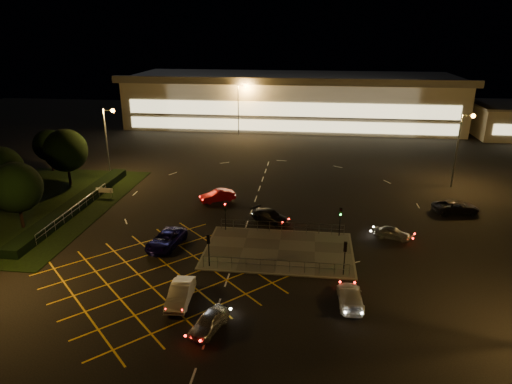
# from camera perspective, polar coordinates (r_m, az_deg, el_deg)

# --- Properties ---
(ground) EXTENTS (180.00, 180.00, 0.00)m
(ground) POSITION_cam_1_polar(r_m,az_deg,el_deg) (46.83, 0.58, -6.11)
(ground) COLOR black
(ground) RESTS_ON ground
(pedestrian_island) EXTENTS (14.00, 9.00, 0.12)m
(pedestrian_island) POSITION_cam_1_polar(r_m,az_deg,el_deg) (44.86, 2.85, -7.29)
(pedestrian_island) COLOR #4C4944
(pedestrian_island) RESTS_ON ground
(grass_verge) EXTENTS (18.00, 30.00, 0.08)m
(grass_verge) POSITION_cam_1_polar(r_m,az_deg,el_deg) (61.47, -25.62, -1.63)
(grass_verge) COLOR black
(grass_verge) RESTS_ON ground
(hedge) EXTENTS (2.00, 26.00, 1.00)m
(hedge) POSITION_cam_1_polar(r_m,az_deg,el_deg) (58.80, -21.57, -1.49)
(hedge) COLOR black
(hedge) RESTS_ON ground
(supermarket) EXTENTS (72.00, 26.50, 10.50)m
(supermarket) POSITION_cam_1_polar(r_m,az_deg,el_deg) (105.00, 4.53, 11.49)
(supermarket) COLOR beige
(supermarket) RESTS_ON ground
(streetlight_nw) EXTENTS (1.78, 0.56, 10.03)m
(streetlight_nw) POSITION_cam_1_polar(r_m,az_deg,el_deg) (67.64, -17.95, 7.00)
(streetlight_nw) COLOR slate
(streetlight_nw) RESTS_ON ground
(streetlight_ne) EXTENTS (1.78, 0.56, 10.03)m
(streetlight_ne) POSITION_cam_1_polar(r_m,az_deg,el_deg) (66.38, 24.32, 5.97)
(streetlight_ne) COLOR slate
(streetlight_ne) RESTS_ON ground
(streetlight_far_left) EXTENTS (1.78, 0.56, 10.03)m
(streetlight_far_left) POSITION_cam_1_polar(r_m,az_deg,el_deg) (92.02, -1.96, 11.14)
(streetlight_far_left) COLOR slate
(streetlight_far_left) RESTS_ON ground
(streetlight_far_right) EXTENTS (1.78, 0.56, 10.03)m
(streetlight_far_right) POSITION_cam_1_polar(r_m,az_deg,el_deg) (96.38, 22.85, 10.03)
(streetlight_far_right) COLOR slate
(streetlight_far_right) RESTS_ON ground
(signal_sw) EXTENTS (0.28, 0.30, 3.15)m
(signal_sw) POSITION_cam_1_polar(r_m,az_deg,el_deg) (41.11, -5.95, -6.45)
(signal_sw) COLOR black
(signal_sw) RESTS_ON pedestrian_island
(signal_se) EXTENTS (0.28, 0.30, 3.15)m
(signal_se) POSITION_cam_1_polar(r_m,az_deg,el_deg) (40.31, 11.06, -7.30)
(signal_se) COLOR black
(signal_se) RESTS_ON pedestrian_island
(signal_nw) EXTENTS (0.28, 0.30, 3.15)m
(signal_nw) POSITION_cam_1_polar(r_m,az_deg,el_deg) (48.23, -3.87, -2.28)
(signal_nw) COLOR black
(signal_nw) RESTS_ON pedestrian_island
(signal_ne) EXTENTS (0.28, 0.30, 3.15)m
(signal_ne) POSITION_cam_1_polar(r_m,az_deg,el_deg) (47.55, 10.50, -2.92)
(signal_ne) COLOR black
(signal_ne) RESTS_ON pedestrian_island
(tree_b) EXTENTS (5.40, 5.40, 7.35)m
(tree_b) POSITION_cam_1_polar(r_m,az_deg,el_deg) (62.36, -29.36, 2.52)
(tree_b) COLOR black
(tree_b) RESTS_ON ground
(tree_c) EXTENTS (5.76, 5.76, 7.84)m
(tree_c) POSITION_cam_1_polar(r_m,az_deg,el_deg) (66.56, -22.69, 4.80)
(tree_c) COLOR black
(tree_c) RESTS_ON ground
(tree_d) EXTENTS (4.68, 4.68, 6.37)m
(tree_d) POSITION_cam_1_polar(r_m,az_deg,el_deg) (74.80, -24.43, 5.35)
(tree_d) COLOR black
(tree_d) RESTS_ON ground
(tree_e) EXTENTS (5.40, 5.40, 7.35)m
(tree_e) POSITION_cam_1_polar(r_m,az_deg,el_deg) (54.28, -27.82, 0.49)
(tree_e) COLOR black
(tree_e) RESTS_ON ground
(car_near_silver) EXTENTS (2.77, 4.23, 1.34)m
(car_near_silver) POSITION_cam_1_polar(r_m,az_deg,el_deg) (34.12, -5.90, -15.83)
(car_near_silver) COLOR silver
(car_near_silver) RESTS_ON ground
(car_queue_white) EXTENTS (1.77, 4.59, 1.49)m
(car_queue_white) POSITION_cam_1_polar(r_m,az_deg,el_deg) (37.36, -9.43, -12.40)
(car_queue_white) COLOR silver
(car_queue_white) RESTS_ON ground
(car_left_blue) EXTENTS (3.36, 5.74, 1.50)m
(car_left_blue) POSITION_cam_1_polar(r_m,az_deg,el_deg) (46.19, -11.17, -5.88)
(car_left_blue) COLOR #0E0B46
(car_left_blue) RESTS_ON ground
(car_far_dkgrey) EXTENTS (4.90, 4.02, 1.34)m
(car_far_dkgrey) POSITION_cam_1_polar(r_m,az_deg,el_deg) (51.04, 1.81, -3.03)
(car_far_dkgrey) COLOR black
(car_far_dkgrey) RESTS_ON ground
(car_right_silver) EXTENTS (3.93, 2.57, 1.24)m
(car_right_silver) POSITION_cam_1_polar(r_m,az_deg,el_deg) (49.14, 16.70, -4.92)
(car_right_silver) COLOR silver
(car_right_silver) RESTS_ON ground
(car_circ_red) EXTENTS (4.59, 3.56, 1.45)m
(car_circ_red) POSITION_cam_1_polar(r_m,az_deg,el_deg) (57.15, -4.84, -0.46)
(car_circ_red) COLOR #9E0B14
(car_circ_red) RESTS_ON ground
(car_east_grey) EXTENTS (5.66, 3.37, 1.47)m
(car_east_grey) POSITION_cam_1_polar(r_m,az_deg,el_deg) (58.27, 23.69, -1.73)
(car_east_grey) COLOR black
(car_east_grey) RESTS_ON ground
(car_approach_white) EXTENTS (2.04, 4.62, 1.32)m
(car_approach_white) POSITION_cam_1_polar(r_m,az_deg,el_deg) (37.38, 11.70, -12.70)
(car_approach_white) COLOR #B8B8B8
(car_approach_white) RESTS_ON ground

